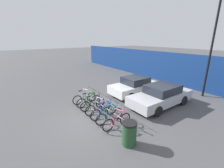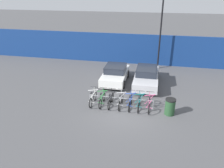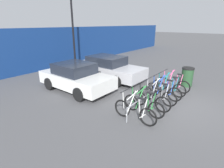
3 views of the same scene
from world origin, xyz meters
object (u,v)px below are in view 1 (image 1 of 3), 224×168
Objects in this scene: trash_bin at (129,133)px; bicycle_green at (89,101)px; bicycle_black at (93,104)px; bicycle_teal at (110,116)px; bicycle_white at (84,98)px; bicycle_silver at (98,108)px; bicycle_pink at (117,121)px; bicycle_blue at (104,112)px; car_white at (135,86)px; bike_rack at (100,105)px; car_silver at (161,95)px; lamp_post at (213,40)px.

bicycle_green is at bearing 175.86° from trash_bin.
bicycle_black is 1.00× the size of bicycle_teal.
bicycle_white is at bearing 176.15° from bicycle_black.
bicycle_silver is 1.82m from bicycle_pink.
bicycle_teal is (2.42, 0.00, 0.00)m from bicycle_green.
bicycle_blue is 4.31m from car_white.
bicycle_silver is 0.43× the size of car_white.
bicycle_teal is 1.00× the size of bicycle_pink.
bicycle_pink is at bearing -53.51° from car_white.
car_white is at bearing 115.94° from bicycle_blue.
bicycle_pink is 1.66× the size of trash_bin.
bicycle_teal is at bearing -2.01° from bicycle_green.
car_silver is at bearing 69.38° from bike_rack.
bike_rack is at bearing -110.62° from car_silver.
car_silver is (1.40, 3.93, 0.31)m from bicycle_silver.
lamp_post reaches higher than bicycle_silver.
car_silver reaches higher than trash_bin.
bicycle_green is 3.05m from bicycle_pink.
bicycle_black is 1.27m from bicycle_blue.
bicycle_blue is at bearing 172.74° from trash_bin.
lamp_post reaches higher than bicycle_pink.
bicycle_green is 1.00× the size of bicycle_silver.
lamp_post reaches higher than bicycle_green.
car_white reaches higher than bike_rack.
trash_bin is (4.93, -0.31, 0.14)m from bicycle_white.
bicycle_white is 1.21m from bicycle_black.
car_white is at bearing -129.69° from lamp_post.
trash_bin is at bearing -4.86° from bicycle_blue.
lamp_post reaches higher than bicycle_teal.
bike_rack is 0.19m from bicycle_silver.
bicycle_white is 1.00× the size of bicycle_silver.
bicycle_pink is (0.63, 0.00, 0.00)m from bicycle_teal.
bicycle_blue is 2.47m from trash_bin.
bicycle_green is at bearing -176.75° from bicycle_pink.
bicycle_white is 1.66× the size of trash_bin.
bicycle_green is 4.31m from trash_bin.
bicycle_green is 1.00× the size of bicycle_blue.
bicycle_black is 0.23× the size of lamp_post.
lamp_post is (4.11, 7.97, 3.77)m from bicycle_white.
bicycle_white is at bearing 176.38° from trash_bin.
bicycle_black is 4.44m from car_silver.
bicycle_teal is (1.21, -0.15, -0.12)m from bike_rack.
bicycle_blue is (2.48, 0.00, 0.00)m from bicycle_white.
bike_rack is 2.47× the size of bicycle_pink.
car_white reaches higher than trash_bin.
bicycle_pink is at bearing -3.85° from bicycle_black.
bicycle_white is 1.00× the size of bicycle_blue.
trash_bin is (3.09, -0.46, 0.03)m from bike_rack.
bicycle_blue is 4.02m from car_silver.
bicycle_silver is at bearing 0.79° from bicycle_white.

